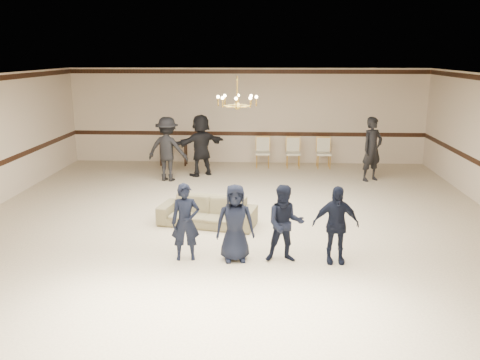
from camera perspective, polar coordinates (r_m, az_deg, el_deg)
The scene contains 16 objects.
room at distance 10.45m, azimuth -0.62°, elevation 2.55°, with size 12.01×14.01×3.21m.
chair_rail at distance 17.42m, azimuth 0.81°, elevation 5.22°, with size 12.00×0.02×0.14m, color black.
crown_molding at distance 17.22m, azimuth 0.83°, elevation 12.07°, with size 12.00×0.02×0.14m, color black.
chandelier at distance 11.26m, azimuth -0.32°, elevation 9.94°, with size 0.94×0.94×0.89m, color #B7923A, non-canonical shape.
boy_a at distance 9.28m, azimuth -6.14°, elevation -4.72°, with size 0.52×0.34×1.43m, color black.
boy_b at distance 9.18m, azimuth -0.56°, elevation -4.84°, with size 0.70×0.45×1.43m, color black.
boy_c at distance 9.17m, azimuth 5.08°, elevation -4.91°, with size 0.69×0.54×1.43m, color black.
boy_d at distance 9.25m, azimuth 10.68°, elevation -4.94°, with size 0.84×0.35×1.43m, color black.
settee at distance 11.17m, azimuth -3.69°, elevation -3.56°, with size 2.10×0.82×0.61m, color #756F4E.
adult_left at distance 15.06m, azimuth -8.14°, elevation 3.45°, with size 1.22×0.70×1.89m, color black.
adult_mid at distance 15.60m, azimuth -4.40°, elevation 3.92°, with size 1.75×0.56×1.89m, color black.
adult_right at distance 15.40m, azimuth 14.61°, elevation 3.37°, with size 0.69×0.45×1.89m, color black.
banquet_chair_left at distance 16.77m, azimuth 2.57°, elevation 3.08°, with size 0.47×0.47×0.98m, color beige, non-canonical shape.
banquet_chair_mid at distance 16.80m, azimuth 5.98°, elevation 3.03°, with size 0.47×0.47×0.98m, color beige, non-canonical shape.
banquet_chair_right at distance 16.88m, azimuth 9.38°, elevation 2.98°, with size 0.47×0.47×0.98m, color beige, non-canonical shape.
console_table at distance 17.27m, azimuth -7.45°, elevation 2.96°, with size 0.92×0.39×0.78m, color black.
Camera 1 is at (0.64, -10.22, 3.70)m, focal length 38.02 mm.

